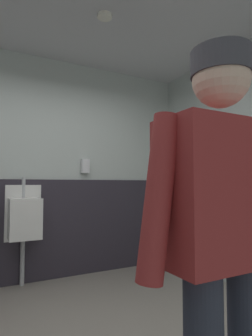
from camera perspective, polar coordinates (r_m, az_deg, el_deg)
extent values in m
cube|color=silver|center=(3.62, -17.93, 0.31)|extent=(4.57, 0.12, 2.76)
cube|color=#2D2833|center=(3.59, -17.94, -12.02)|extent=(3.97, 0.03, 1.22)
cylinder|color=white|center=(2.99, -4.39, 28.66)|extent=(0.14, 0.14, 0.03)
cube|color=white|center=(3.52, -20.43, -8.58)|extent=(0.40, 0.05, 0.65)
cube|color=white|center=(3.36, -20.07, -9.71)|extent=(0.34, 0.30, 0.45)
cylinder|color=#B7BABF|center=(3.49, -20.31, -3.78)|extent=(0.04, 0.04, 0.24)
cylinder|color=#B7BABF|center=(3.58, -20.53, -17.45)|extent=(0.05, 0.05, 0.55)
cube|color=maroon|center=(1.11, 19.34, -4.69)|extent=(0.50, 0.24, 0.53)
cylinder|color=maroon|center=(0.92, 6.68, -5.86)|extent=(0.17, 0.09, 0.56)
sphere|color=beige|center=(1.18, 18.92, 16.84)|extent=(0.22, 0.22, 0.22)
cylinder|color=#3F3F47|center=(1.20, 18.86, 19.56)|extent=(0.23, 0.23, 0.10)
cube|color=silver|center=(3.68, -8.37, 0.39)|extent=(0.10, 0.07, 0.18)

